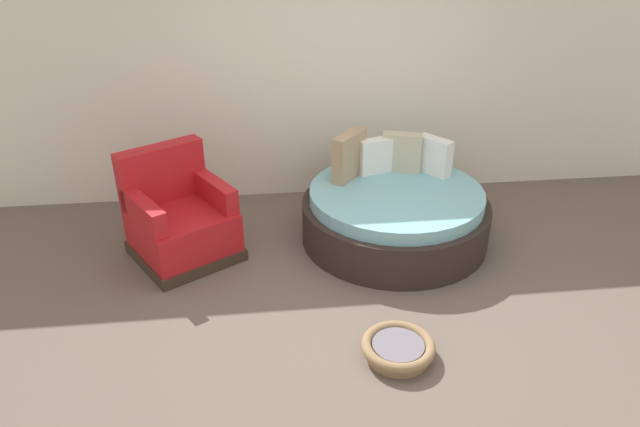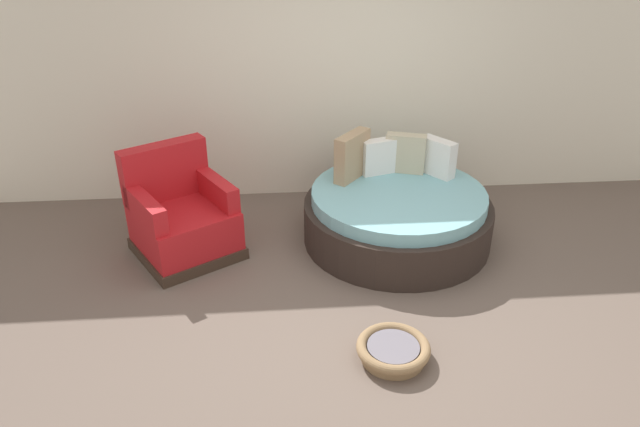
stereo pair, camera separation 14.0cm
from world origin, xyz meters
name	(u,v)px [view 2 (the right image)]	position (x,y,z in m)	size (l,w,h in m)	color
ground_plane	(361,317)	(0.00, 0.00, -0.01)	(8.00, 8.00, 0.02)	#66564C
back_wall	(334,69)	(0.00, 2.22, 1.31)	(8.00, 0.12, 2.61)	silver
round_daybed	(397,214)	(0.48, 1.12, 0.26)	(1.69, 1.69, 0.93)	#2D231E
red_armchair	(181,218)	(-1.44, 1.06, 0.33)	(1.10, 1.10, 0.94)	#38281E
pet_basket	(393,350)	(0.15, -0.48, 0.07)	(0.51, 0.51, 0.13)	#8E704C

